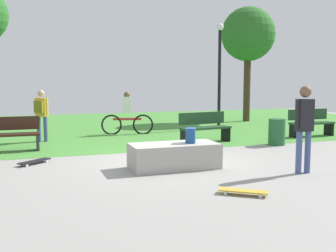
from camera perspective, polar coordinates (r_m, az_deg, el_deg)
ground_plane at (r=9.56m, az=-0.54°, el=-4.80°), size 28.00×28.00×0.00m
grass_lawn at (r=16.84m, az=-8.76°, el=0.03°), size 26.60×12.84×0.01m
concrete_ledge at (r=8.60m, az=0.87°, el=-4.26°), size 1.88×0.87×0.53m
backpack_on_ledge at (r=8.65m, az=3.23°, el=-1.35°), size 0.30×0.34×0.32m
skater_performing_trick at (r=8.47m, az=18.80°, el=0.51°), size 0.43×0.23×1.76m
skateboard_by_ledge at (r=6.77m, az=10.64°, el=-9.08°), size 0.76×0.64×0.08m
skateboard_spare at (r=9.54m, az=-18.43°, el=-4.77°), size 0.74×0.67×0.08m
park_bench_near_lamppost at (r=11.42m, az=-21.76°, el=-0.97°), size 1.60×0.48×0.91m
park_bench_center_lawn at (r=12.19m, az=5.20°, el=-0.10°), size 1.65×0.70×0.91m
park_bench_by_oak at (r=14.34m, az=19.58°, el=0.54°), size 1.62×0.54×0.91m
tree_young_birch at (r=18.98m, az=11.30°, el=12.53°), size 2.44×2.44×5.19m
lamp_post at (r=15.84m, az=7.33°, el=8.61°), size 0.28×0.28×4.06m
trash_bin at (r=12.11m, az=15.19°, el=-0.81°), size 0.48×0.48×0.76m
pedestrian_with_backpack at (r=12.85m, az=-17.56°, el=2.04°), size 0.42×0.44×1.59m
cyclist_on_bicycle at (r=14.11m, az=-5.81°, el=1.40°), size 1.78×0.52×1.52m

